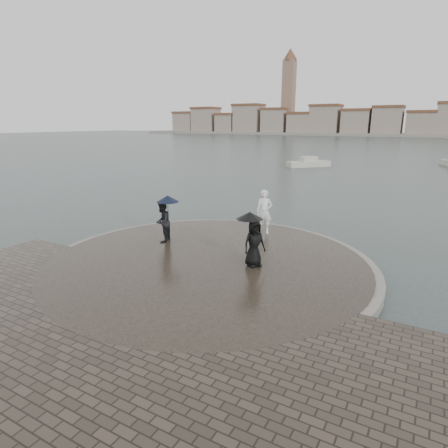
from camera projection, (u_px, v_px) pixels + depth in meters
The scene contains 8 objects.
ground at pixel (146, 307), 11.28m from camera, with size 400.00×400.00×0.00m, color #2B3835.
kerb_ring at pixel (207, 265), 14.18m from camera, with size 12.50×12.50×0.32m, color gray.
quay_tip at pixel (207, 264), 14.17m from camera, with size 11.90×11.90×0.36m, color #2D261E.
statue at pixel (264, 212), 17.30m from camera, with size 0.74×0.49×2.04m, color white.
visitor_left at pixel (164, 217), 16.02m from camera, with size 1.19×1.10×2.04m.
visitor_right at pixel (253, 237), 13.30m from camera, with size 1.19×1.08×1.95m.
far_skyline at pixel (403, 122), 147.95m from camera, with size 260.00×20.00×37.00m.
boats at pixel (445, 168), 42.57m from camera, with size 34.13×14.56×1.50m.
Camera 1 is at (7.07, -7.76, 5.36)m, focal length 30.00 mm.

